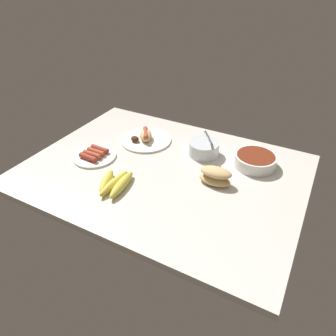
{
  "coord_description": "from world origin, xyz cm",
  "views": [
    {
      "loc": [
        55.93,
        -99.24,
        78.64
      ],
      "look_at": [
        3.42,
        -1.95,
        3.0
      ],
      "focal_mm": 33.32,
      "sensor_mm": 36.0,
      "label": 1
    }
  ],
  "objects_px": {
    "banana_bunch": "(114,183)",
    "bread_stack": "(215,176)",
    "plate_hotdog_assembled": "(145,138)",
    "bowl_coleslaw": "(204,148)",
    "plate_sausages": "(94,155)",
    "bowl_chili": "(255,160)"
  },
  "relations": [
    {
      "from": "plate_hotdog_assembled",
      "to": "bowl_coleslaw",
      "type": "xyz_separation_m",
      "value": [
        0.31,
        0.02,
        0.02
      ]
    },
    {
      "from": "plate_sausages",
      "to": "bowl_coleslaw",
      "type": "distance_m",
      "value": 0.52
    },
    {
      "from": "plate_hotdog_assembled",
      "to": "bowl_coleslaw",
      "type": "distance_m",
      "value": 0.31
    },
    {
      "from": "banana_bunch",
      "to": "bowl_chili",
      "type": "xyz_separation_m",
      "value": [
        0.46,
        0.43,
        0.01
      ]
    },
    {
      "from": "banana_bunch",
      "to": "plate_sausages",
      "type": "bearing_deg",
      "value": 147.68
    },
    {
      "from": "plate_sausages",
      "to": "bowl_coleslaw",
      "type": "height_order",
      "value": "bowl_coleslaw"
    },
    {
      "from": "plate_hotdog_assembled",
      "to": "bowl_coleslaw",
      "type": "bearing_deg",
      "value": 3.66
    },
    {
      "from": "banana_bunch",
      "to": "bread_stack",
      "type": "relative_size",
      "value": 1.41
    },
    {
      "from": "bread_stack",
      "to": "plate_hotdog_assembled",
      "type": "bearing_deg",
      "value": 159.25
    },
    {
      "from": "bread_stack",
      "to": "bowl_coleslaw",
      "type": "relative_size",
      "value": 0.84
    },
    {
      "from": "banana_bunch",
      "to": "plate_hotdog_assembled",
      "type": "relative_size",
      "value": 0.75
    },
    {
      "from": "bowl_chili",
      "to": "bowl_coleslaw",
      "type": "relative_size",
      "value": 1.14
    },
    {
      "from": "bread_stack",
      "to": "bowl_chili",
      "type": "relative_size",
      "value": 0.74
    },
    {
      "from": "banana_bunch",
      "to": "plate_hotdog_assembled",
      "type": "height_order",
      "value": "plate_hotdog_assembled"
    },
    {
      "from": "bread_stack",
      "to": "plate_hotdog_assembled",
      "type": "height_order",
      "value": "bread_stack"
    },
    {
      "from": "plate_sausages",
      "to": "bowl_coleslaw",
      "type": "bearing_deg",
      "value": 31.19
    },
    {
      "from": "bowl_chili",
      "to": "plate_sausages",
      "type": "xyz_separation_m",
      "value": [
        -0.68,
        -0.29,
        -0.02
      ]
    },
    {
      "from": "bread_stack",
      "to": "bowl_coleslaw",
      "type": "distance_m",
      "value": 0.23
    },
    {
      "from": "bowl_chili",
      "to": "plate_hotdog_assembled",
      "type": "xyz_separation_m",
      "value": [
        -0.55,
        -0.04,
        -0.01
      ]
    },
    {
      "from": "bread_stack",
      "to": "plate_sausages",
      "type": "xyz_separation_m",
      "value": [
        -0.57,
        -0.08,
        -0.02
      ]
    },
    {
      "from": "banana_bunch",
      "to": "bowl_coleslaw",
      "type": "distance_m",
      "value": 0.46
    },
    {
      "from": "plate_sausages",
      "to": "bowl_coleslaw",
      "type": "relative_size",
      "value": 1.24
    }
  ]
}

